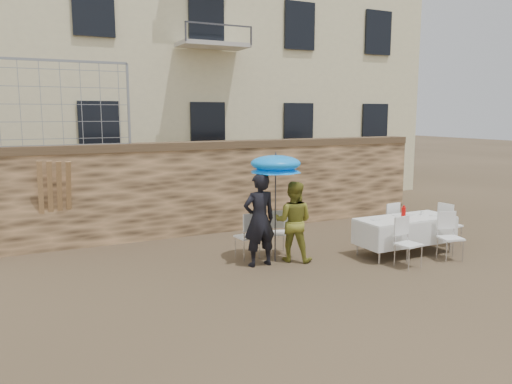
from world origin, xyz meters
name	(u,v)px	position (x,y,z in m)	size (l,w,h in m)	color
ground	(295,302)	(0.00, 0.00, 0.00)	(80.00, 80.00, 0.00)	brown
stone_wall	(190,189)	(0.00, 5.00, 1.10)	(13.00, 0.50, 2.20)	olive
chain_link_fence	(51,104)	(-3.00, 5.00, 3.10)	(3.20, 0.06, 1.80)	gray
man_suit	(259,220)	(0.34, 1.94, 0.91)	(0.66, 0.43, 1.81)	black
woman_dress	(293,221)	(1.09, 1.94, 0.80)	(0.78, 0.61, 1.60)	gold
umbrella	(276,167)	(0.74, 2.04, 1.89)	(1.02, 1.02, 2.01)	#3F3F44
couple_chair_left	(247,235)	(0.34, 2.49, 0.48)	(0.48, 0.48, 0.96)	white
couple_chair_right	(278,232)	(1.04, 2.49, 0.48)	(0.48, 0.48, 0.96)	white
banquet_table	(405,220)	(3.43, 1.33, 0.73)	(2.10, 0.85, 0.78)	silver
soda_bottle	(404,214)	(3.23, 1.18, 0.91)	(0.09, 0.09, 0.26)	red
table_chair_front_left	(409,243)	(2.83, 0.58, 0.48)	(0.48, 0.48, 0.96)	white
table_chair_front_right	(451,237)	(3.93, 0.58, 0.48)	(0.48, 0.48, 0.96)	white
table_chair_back	(387,223)	(3.63, 2.13, 0.48)	(0.48, 0.48, 0.96)	white
table_chair_side	(450,224)	(4.83, 1.43, 0.48)	(0.48, 0.48, 0.96)	white
wood_planks	(57,205)	(-3.04, 4.72, 1.00)	(0.70, 0.20, 2.00)	#A37749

